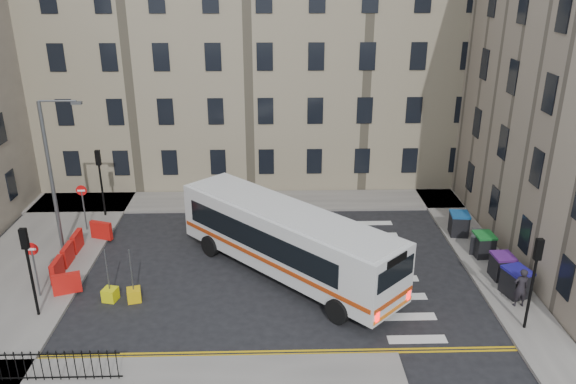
{
  "coord_description": "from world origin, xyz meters",
  "views": [
    {
      "loc": [
        -1.78,
        -24.82,
        14.07
      ],
      "look_at": [
        -1.03,
        2.82,
        3.0
      ],
      "focal_mm": 35.0,
      "sensor_mm": 36.0,
      "label": 1
    }
  ],
  "objects_px": {
    "wheelie_bin_a": "(516,282)",
    "wheelie_bin_b": "(502,266)",
    "streetlamp": "(51,176)",
    "bus": "(286,238)",
    "wheelie_bin_e": "(459,224)",
    "pedestrian": "(521,288)",
    "bollard_yellow": "(134,295)",
    "bollard_chevron": "(110,294)",
    "wheelie_bin_c": "(483,245)",
    "wheelie_bin_d": "(479,242)"
  },
  "relations": [
    {
      "from": "streetlamp",
      "to": "bollard_yellow",
      "type": "relative_size",
      "value": 13.57
    },
    {
      "from": "wheelie_bin_b",
      "to": "wheelie_bin_d",
      "type": "xyz_separation_m",
      "value": [
        -0.2,
        2.62,
        -0.04
      ]
    },
    {
      "from": "bus",
      "to": "wheelie_bin_a",
      "type": "distance_m",
      "value": 10.74
    },
    {
      "from": "streetlamp",
      "to": "bus",
      "type": "relative_size",
      "value": 0.75
    },
    {
      "from": "bollard_chevron",
      "to": "pedestrian",
      "type": "bearing_deg",
      "value": -3.67
    },
    {
      "from": "wheelie_bin_a",
      "to": "bollard_yellow",
      "type": "relative_size",
      "value": 2.35
    },
    {
      "from": "wheelie_bin_e",
      "to": "bollard_yellow",
      "type": "relative_size",
      "value": 2.13
    },
    {
      "from": "wheelie_bin_a",
      "to": "bollard_chevron",
      "type": "relative_size",
      "value": 2.35
    },
    {
      "from": "streetlamp",
      "to": "wheelie_bin_c",
      "type": "height_order",
      "value": "streetlamp"
    },
    {
      "from": "wheelie_bin_c",
      "to": "wheelie_bin_d",
      "type": "bearing_deg",
      "value": 100.67
    },
    {
      "from": "wheelie_bin_e",
      "to": "bollard_chevron",
      "type": "xyz_separation_m",
      "value": [
        -17.8,
        -6.04,
        -0.49
      ]
    },
    {
      "from": "streetlamp",
      "to": "wheelie_bin_e",
      "type": "height_order",
      "value": "streetlamp"
    },
    {
      "from": "wheelie_bin_e",
      "to": "bollard_chevron",
      "type": "relative_size",
      "value": 2.13
    },
    {
      "from": "streetlamp",
      "to": "bollard_yellow",
      "type": "xyz_separation_m",
      "value": [
        4.84,
        -4.79,
        -4.04
      ]
    },
    {
      "from": "wheelie_bin_c",
      "to": "pedestrian",
      "type": "distance_m",
      "value": 4.7
    },
    {
      "from": "streetlamp",
      "to": "wheelie_bin_a",
      "type": "distance_m",
      "value": 23.02
    },
    {
      "from": "wheelie_bin_b",
      "to": "wheelie_bin_c",
      "type": "distance_m",
      "value": 2.25
    },
    {
      "from": "streetlamp",
      "to": "bus",
      "type": "xyz_separation_m",
      "value": [
        11.79,
        -2.59,
        -2.37
      ]
    },
    {
      "from": "wheelie_bin_b",
      "to": "wheelie_bin_c",
      "type": "height_order",
      "value": "wheelie_bin_c"
    },
    {
      "from": "streetlamp",
      "to": "wheelie_bin_b",
      "type": "relative_size",
      "value": 6.73
    },
    {
      "from": "wheelie_bin_e",
      "to": "pedestrian",
      "type": "relative_size",
      "value": 0.69
    },
    {
      "from": "wheelie_bin_a",
      "to": "bollard_yellow",
      "type": "height_order",
      "value": "wheelie_bin_a"
    },
    {
      "from": "streetlamp",
      "to": "wheelie_bin_e",
      "type": "bearing_deg",
      "value": 3.5
    },
    {
      "from": "bus",
      "to": "wheelie_bin_c",
      "type": "relative_size",
      "value": 8.96
    },
    {
      "from": "wheelie_bin_a",
      "to": "wheelie_bin_c",
      "type": "xyz_separation_m",
      "value": [
        -0.17,
        3.76,
        -0.04
      ]
    },
    {
      "from": "wheelie_bin_a",
      "to": "bollard_chevron",
      "type": "bearing_deg",
      "value": 162.92
    },
    {
      "from": "wheelie_bin_b",
      "to": "bollard_chevron",
      "type": "distance_m",
      "value": 18.44
    },
    {
      "from": "bus",
      "to": "wheelie_bin_c",
      "type": "distance_m",
      "value": 10.41
    },
    {
      "from": "wheelie_bin_b",
      "to": "wheelie_bin_c",
      "type": "relative_size",
      "value": 0.99
    },
    {
      "from": "streetlamp",
      "to": "wheelie_bin_c",
      "type": "bearing_deg",
      "value": -3.12
    },
    {
      "from": "wheelie_bin_e",
      "to": "wheelie_bin_d",
      "type": "bearing_deg",
      "value": -72.63
    },
    {
      "from": "wheelie_bin_b",
      "to": "wheelie_bin_e",
      "type": "distance_m",
      "value": 4.81
    },
    {
      "from": "bus",
      "to": "wheelie_bin_b",
      "type": "distance_m",
      "value": 10.46
    },
    {
      "from": "streetlamp",
      "to": "wheelie_bin_d",
      "type": "xyz_separation_m",
      "value": [
        21.95,
        -0.83,
        -3.62
      ]
    },
    {
      "from": "streetlamp",
      "to": "bollard_yellow",
      "type": "bearing_deg",
      "value": -44.72
    },
    {
      "from": "wheelie_bin_b",
      "to": "wheelie_bin_e",
      "type": "relative_size",
      "value": 0.95
    },
    {
      "from": "bus",
      "to": "wheelie_bin_b",
      "type": "relative_size",
      "value": 9.03
    },
    {
      "from": "wheelie_bin_a",
      "to": "bus",
      "type": "bearing_deg",
      "value": 150.81
    },
    {
      "from": "wheelie_bin_b",
      "to": "wheelie_bin_e",
      "type": "xyz_separation_m",
      "value": [
        -0.6,
        4.77,
        0.03
      ]
    },
    {
      "from": "bus",
      "to": "streetlamp",
      "type": "bearing_deg",
      "value": 123.53
    },
    {
      "from": "wheelie_bin_b",
      "to": "streetlamp",
      "type": "bearing_deg",
      "value": 167.87
    },
    {
      "from": "wheelie_bin_d",
      "to": "bollard_yellow",
      "type": "xyz_separation_m",
      "value": [
        -17.11,
        -3.96,
        -0.42
      ]
    },
    {
      "from": "streetlamp",
      "to": "wheelie_bin_e",
      "type": "relative_size",
      "value": 6.38
    },
    {
      "from": "wheelie_bin_b",
      "to": "pedestrian",
      "type": "distance_m",
      "value": 2.47
    },
    {
      "from": "streetlamp",
      "to": "pedestrian",
      "type": "relative_size",
      "value": 4.43
    },
    {
      "from": "wheelie_bin_a",
      "to": "bollard_chevron",
      "type": "distance_m",
      "value": 18.46
    },
    {
      "from": "bollard_yellow",
      "to": "wheelie_bin_e",
      "type": "bearing_deg",
      "value": 20.09
    },
    {
      "from": "pedestrian",
      "to": "bollard_chevron",
      "type": "relative_size",
      "value": 3.06
    },
    {
      "from": "pedestrian",
      "to": "bollard_yellow",
      "type": "height_order",
      "value": "pedestrian"
    },
    {
      "from": "wheelie_bin_a",
      "to": "wheelie_bin_b",
      "type": "bearing_deg",
      "value": 75.91
    }
  ]
}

